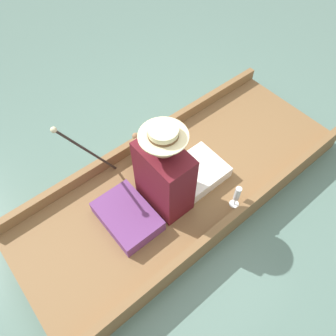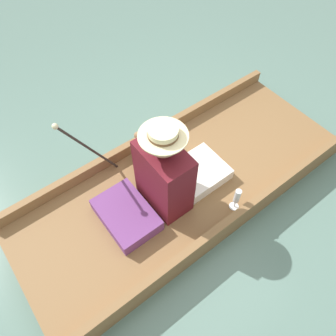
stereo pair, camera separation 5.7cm
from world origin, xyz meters
name	(u,v)px [view 2 (the right image)]	position (x,y,z in m)	size (l,w,h in m)	color
ground_plane	(183,190)	(0.00, 0.00, 0.00)	(16.00, 16.00, 0.00)	slate
punt_boat	(183,185)	(0.00, 0.00, 0.09)	(1.15, 2.94, 0.27)	brown
seat_cushion	(126,215)	(0.01, -0.58, 0.22)	(0.51, 0.36, 0.12)	#6B3875
seated_person	(171,172)	(0.04, -0.17, 0.47)	(0.44, 0.76, 0.85)	white
teddy_bear	(143,152)	(-0.34, -0.17, 0.34)	(0.27, 0.16, 0.39)	#846042
wine_glass	(237,197)	(0.45, 0.17, 0.30)	(0.08, 0.08, 0.24)	silver
walking_cane	(84,145)	(-0.47, -0.59, 0.61)	(0.04, 0.40, 0.79)	#2D2823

